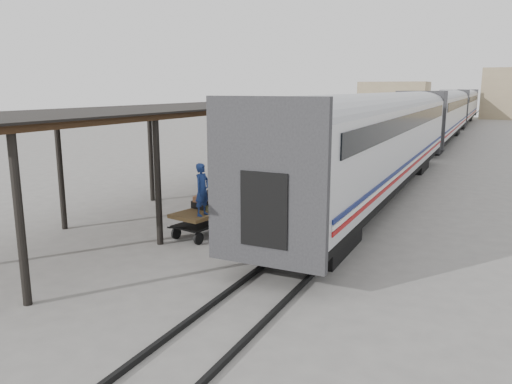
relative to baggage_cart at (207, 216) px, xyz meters
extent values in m
plane|color=slate|center=(0.54, 0.48, -0.65)|extent=(160.00, 160.00, 0.00)
cube|color=silver|center=(3.74, 8.48, 1.95)|extent=(3.00, 24.00, 2.90)
cube|color=#28282B|center=(3.74, -3.42, 1.95)|extent=(3.04, 0.22, 3.50)
cube|color=black|center=(2.22, 8.48, 2.85)|extent=(0.04, 22.08, 0.65)
cube|color=black|center=(3.74, 8.48, 0.25)|extent=(2.55, 23.04, 0.50)
cube|color=silver|center=(3.74, 34.48, 1.95)|extent=(3.00, 24.00, 2.90)
cube|color=#28282B|center=(3.74, 22.58, 1.95)|extent=(3.04, 0.22, 3.50)
cube|color=black|center=(2.22, 34.48, 2.85)|extent=(0.04, 22.08, 0.65)
cube|color=black|center=(3.74, 34.48, 0.25)|extent=(2.55, 23.04, 0.50)
cube|color=silver|center=(3.74, 60.48, 1.95)|extent=(3.00, 24.00, 2.90)
cube|color=#28282B|center=(3.74, 48.58, 1.95)|extent=(3.04, 0.22, 3.50)
cube|color=black|center=(2.22, 60.48, 2.85)|extent=(0.04, 22.08, 0.65)
cube|color=black|center=(3.74, 60.48, 0.25)|extent=(2.55, 23.04, 0.50)
cube|color=black|center=(2.49, -0.02, 1.50)|extent=(0.50, 1.70, 2.00)
imported|color=silver|center=(2.49, -0.02, 1.36)|extent=(0.72, 0.89, 1.72)
cube|color=#9E6544|center=(2.09, -0.17, 0.75)|extent=(0.57, 0.25, 0.42)
cube|color=#422B19|center=(-2.86, 24.48, 3.35)|extent=(4.60, 64.00, 0.18)
cube|color=black|center=(-2.86, 24.48, 3.47)|extent=(4.90, 64.30, 0.06)
cylinder|color=black|center=(-4.91, 24.48, 1.35)|extent=(0.20, 0.20, 4.00)
cylinder|color=black|center=(-4.91, 55.48, 1.35)|extent=(0.20, 0.20, 4.00)
cylinder|color=black|center=(-0.81, -6.52, 1.35)|extent=(0.20, 0.20, 4.00)
cylinder|color=black|center=(-0.81, 24.48, 1.35)|extent=(0.20, 0.20, 4.00)
cylinder|color=black|center=(-0.81, 55.48, 1.35)|extent=(0.20, 0.20, 4.00)
cube|color=black|center=(3.02, 34.48, -0.59)|extent=(0.10, 150.00, 0.12)
cube|color=black|center=(4.46, 34.48, -0.59)|extent=(0.10, 150.00, 0.12)
cube|color=tan|center=(-9.46, 82.48, 2.35)|extent=(12.00, 8.00, 6.00)
cube|color=brown|center=(0.00, 0.00, 0.15)|extent=(1.69, 2.60, 0.12)
cube|color=black|center=(0.00, 0.00, -0.20)|extent=(1.57, 2.48, 0.06)
cylinder|color=black|center=(-0.67, -0.84, -0.45)|extent=(0.16, 0.41, 0.40)
cylinder|color=black|center=(0.31, -1.03, -0.45)|extent=(0.16, 0.41, 0.40)
cylinder|color=black|center=(-0.31, 1.03, -0.45)|extent=(0.16, 0.41, 0.40)
cylinder|color=black|center=(0.67, 0.84, -0.45)|extent=(0.16, 0.41, 0.40)
cube|color=#363638|center=(-0.15, 0.62, 0.33)|extent=(0.72, 0.51, 0.24)
cube|color=#9E6544|center=(0.44, 0.65, 0.32)|extent=(0.65, 0.51, 0.21)
cube|color=black|center=(-0.30, 0.16, 0.33)|extent=(0.69, 0.56, 0.24)
cube|color=#474D2E|center=(0.28, 0.03, 0.30)|extent=(0.52, 0.42, 0.17)
cube|color=#4D3A1E|center=(-0.14, 0.54, 0.53)|extent=(0.64, 0.58, 0.19)
cube|color=#9E6544|center=(-0.27, 0.11, 0.55)|extent=(0.52, 0.41, 0.19)
cube|color=#363638|center=(-0.05, 0.51, 0.71)|extent=(0.44, 0.32, 0.15)
cube|color=black|center=(0.23, 0.06, 0.47)|extent=(0.54, 0.49, 0.16)
cube|color=maroon|center=(-1.94, 21.04, -0.13)|extent=(1.30, 1.63, 0.85)
cube|color=maroon|center=(-2.08, 21.39, 0.44)|extent=(0.95, 0.82, 0.33)
cylinder|color=black|center=(-2.11, 20.42, -0.48)|extent=(0.23, 0.36, 0.34)
cylinder|color=black|center=(-1.40, 20.69, -0.48)|extent=(0.23, 0.36, 0.34)
cylinder|color=black|center=(-2.48, 21.39, -0.48)|extent=(0.23, 0.36, 0.34)
cylinder|color=black|center=(-1.78, 21.66, -0.48)|extent=(0.23, 0.36, 0.34)
imported|color=navy|center=(0.25, -0.65, 1.05)|extent=(0.45, 0.64, 1.68)
imported|color=black|center=(-2.23, 12.92, 0.20)|extent=(1.08, 0.75, 1.70)
camera|label=1|loc=(8.49, -13.81, 4.19)|focal=35.00mm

